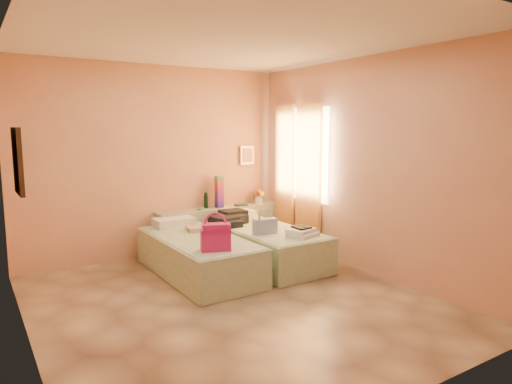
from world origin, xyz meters
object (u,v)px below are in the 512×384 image
Objects in this scene: headboard_ledge at (220,228)px; blue_handbag at (265,226)px; magenta_handbag at (215,237)px; towel_stack at (303,232)px; bed_left at (198,256)px; flower_vase at (259,195)px; bed_right at (264,245)px; green_book at (241,205)px; water_bottle at (206,201)px.

headboard_ledge is 1.38m from blue_handbag.
magenta_handbag reaches higher than towel_stack.
bed_left is 6.90× the size of flower_vase.
headboard_ledge is at bearing 177.80° from flower_vase.
towel_stack is (1.17, -0.69, 0.30)m from bed_left.
headboard_ledge is at bearing 49.60° from bed_left.
headboard_ledge is 1.02× the size of bed_right.
magenta_handbag is 1.02m from blue_handbag.
green_book is 2.15m from magenta_handbag.
green_book is (0.57, -0.11, -0.10)m from water_bottle.
blue_handbag reaches higher than towel_stack.
towel_stack is (-0.07, -1.68, -0.12)m from green_book.
towel_stack reaches higher than bed_right.
water_bottle is at bearing 104.65° from blue_handbag.
water_bottle is at bearing 105.68° from towel_stack.
bed_left is 1.39m from water_bottle.
bed_right is 1.27m from water_bottle.
flower_vase is 0.83× the size of towel_stack.
magenta_handbag reaches higher than blue_handbag.
blue_handbag is at bearing -122.19° from bed_right.
blue_handbag is 0.90× the size of towel_stack.
water_bottle is 0.75× the size of blue_handbag.
water_bottle is 0.93m from flower_vase.
magenta_handbag is (-0.77, -1.80, -0.11)m from water_bottle.
headboard_ledge is 6.11× the size of magenta_handbag.
green_book is at bearing -11.22° from water_bottle.
bed_left is 5.96× the size of magenta_handbag.
bed_right is (0.14, -1.05, -0.08)m from headboard_ledge.
flower_vase reaches higher than blue_handbag.
bed_left is 1.39m from towel_stack.
magenta_handbag is 1.28m from towel_stack.
headboard_ledge is 1.02× the size of bed_left.
flower_vase reaches higher than bed_right.
towel_stack is (1.28, -0.00, -0.11)m from magenta_handbag.
bed_left is 0.81m from magenta_handbag.
towel_stack is (0.50, -1.80, -0.22)m from water_bottle.
water_bottle is 1.88m from towel_stack.
green_book is (1.24, 0.99, 0.42)m from bed_left.
magenta_handbag is at bearing -98.68° from bed_left.
towel_stack is at bearing -41.24° from blue_handbag.
towel_stack is at bearing -103.90° from flower_vase.
bed_right is 5.71× the size of towel_stack.
headboard_ledge is 1.38m from bed_left.
blue_handbag is at bearing -91.94° from headboard_ledge.
headboard_ledge is 0.50m from green_book.
bed_left is at bearing -121.14° from water_bottle.
flower_vase is (1.60, 1.02, 0.54)m from bed_left.
blue_handbag reaches higher than bed_right.
flower_vase reaches higher than water_bottle.
blue_handbag reaches higher than bed_left.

